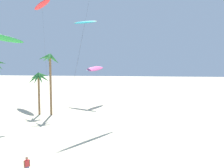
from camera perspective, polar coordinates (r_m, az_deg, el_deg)
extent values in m
cone|color=#23662D|center=(41.79, -24.19, 4.52)|extent=(1.61, 2.00, 0.95)
cylinder|color=olive|center=(43.52, -16.28, -2.32)|extent=(0.35, 0.35, 6.79)
cone|color=#287533|center=(43.05, -15.23, 1.33)|extent=(2.15, 0.89, 1.70)
cone|color=#287533|center=(43.88, -15.29, 1.93)|extent=(1.58, 2.22, 0.98)
cone|color=#287533|center=(44.22, -16.40, 1.59)|extent=(1.40, 2.22, 1.46)
cone|color=#287533|center=(43.99, -17.24, 1.63)|extent=(2.24, 1.44, 1.35)
cone|color=#287533|center=(43.21, -17.43, 1.15)|extent=(2.01, 1.42, 1.87)
cone|color=#287533|center=(42.56, -16.86, 1.10)|extent=(0.71, 2.00, 1.87)
cone|color=#287533|center=(42.53, -15.98, 1.12)|extent=(1.78, 1.79, 1.87)
cylinder|color=olive|center=(42.58, -13.79, -0.30)|extent=(0.36, 0.36, 9.93)
cone|color=#33843D|center=(42.21, -12.96, 5.46)|extent=(1.88, 0.72, 1.81)
cone|color=#33843D|center=(43.13, -13.34, 5.66)|extent=(0.90, 2.07, 1.56)
cone|color=#33843D|center=(43.05, -14.69, 5.67)|extent=(2.05, 1.43, 1.51)
cone|color=#33843D|center=(42.15, -15.16, 5.89)|extent=(2.01, 1.70, 1.23)
cone|color=#33843D|center=(41.57, -14.15, 5.65)|extent=(0.86, 2.06, 1.58)
ellipsoid|color=#EA5193|center=(52.85, -3.84, 3.52)|extent=(3.45, 7.13, 1.49)
ellipsoid|color=#19B2B7|center=(52.85, -3.84, 3.55)|extent=(2.51, 7.01, 0.98)
cylinder|color=#4C4C51|center=(47.98, -2.87, -1.11)|extent=(3.47, 9.83, 7.35)
ellipsoid|color=red|center=(62.76, -15.64, 17.00)|extent=(6.57, 6.04, 2.08)
ellipsoid|color=black|center=(62.77, -15.65, 17.03)|extent=(6.01, 5.44, 1.71)
cylinder|color=#4C4C51|center=(57.56, -14.96, 7.01)|extent=(3.74, 6.87, 21.87)
cylinder|color=#4C4C51|center=(38.39, -7.34, 7.68)|extent=(1.96, 9.45, 21.26)
ellipsoid|color=#19B2B7|center=(59.50, -6.19, 13.81)|extent=(6.95, 4.87, 1.20)
ellipsoid|color=orange|center=(59.50, -6.19, 13.84)|extent=(6.56, 4.09, 0.69)
cylinder|color=#4C4C51|center=(54.93, -7.87, 5.11)|extent=(1.56, 8.41, 17.80)
cube|color=red|center=(21.36, -18.80, -16.68)|extent=(0.35, 0.35, 0.53)
cylinder|color=#9E7051|center=(21.31, -19.35, -16.86)|extent=(0.09, 0.09, 0.56)
cylinder|color=#9E7051|center=(21.44, -18.25, -16.69)|extent=(0.09, 0.09, 0.56)
sphere|color=#9E7051|center=(21.21, -18.84, -15.67)|extent=(0.21, 0.21, 0.21)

